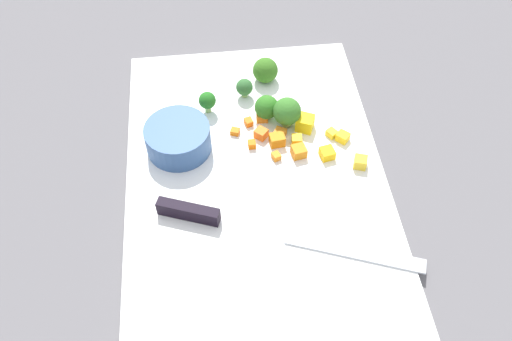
# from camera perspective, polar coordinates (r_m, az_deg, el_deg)

# --- Properties ---
(ground_plane) EXTENTS (4.00, 4.00, 0.00)m
(ground_plane) POSITION_cam_1_polar(r_m,az_deg,el_deg) (0.71, 0.00, -1.09)
(ground_plane) COLOR slate
(cutting_board) EXTENTS (0.51, 0.34, 0.01)m
(cutting_board) POSITION_cam_1_polar(r_m,az_deg,el_deg) (0.71, 0.00, -0.80)
(cutting_board) COLOR white
(cutting_board) RESTS_ON ground_plane
(prep_bowl) EXTENTS (0.09, 0.09, 0.04)m
(prep_bowl) POSITION_cam_1_polar(r_m,az_deg,el_deg) (0.72, -8.34, 3.42)
(prep_bowl) COLOR #375C92
(prep_bowl) RESTS_ON cutting_board
(chef_knife) EXTENTS (0.13, 0.31, 0.02)m
(chef_knife) POSITION_cam_1_polar(r_m,az_deg,el_deg) (0.65, -2.40, -5.58)
(chef_knife) COLOR silver
(chef_knife) RESTS_ON cutting_board
(carrot_dice_0) EXTENTS (0.01, 0.01, 0.01)m
(carrot_dice_0) POSITION_cam_1_polar(r_m,az_deg,el_deg) (0.72, 2.17, 1.54)
(carrot_dice_0) COLOR orange
(carrot_dice_0) RESTS_ON cutting_board
(carrot_dice_1) EXTENTS (0.01, 0.02, 0.01)m
(carrot_dice_1) POSITION_cam_1_polar(r_m,az_deg,el_deg) (0.76, 0.65, 5.74)
(carrot_dice_1) COLOR orange
(carrot_dice_1) RESTS_ON cutting_board
(carrot_dice_2) EXTENTS (0.02, 0.02, 0.01)m
(carrot_dice_2) POSITION_cam_1_polar(r_m,az_deg,el_deg) (0.72, 4.60, 2.05)
(carrot_dice_2) COLOR orange
(carrot_dice_2) RESTS_ON cutting_board
(carrot_dice_3) EXTENTS (0.02, 0.02, 0.02)m
(carrot_dice_3) POSITION_cam_1_polar(r_m,az_deg,el_deg) (0.73, 2.28, 3.29)
(carrot_dice_3) COLOR orange
(carrot_dice_3) RESTS_ON cutting_board
(carrot_dice_4) EXTENTS (0.01, 0.01, 0.01)m
(carrot_dice_4) POSITION_cam_1_polar(r_m,az_deg,el_deg) (0.73, -0.58, 2.80)
(carrot_dice_4) COLOR orange
(carrot_dice_4) RESTS_ON cutting_board
(carrot_dice_5) EXTENTS (0.02, 0.02, 0.01)m
(carrot_dice_5) POSITION_cam_1_polar(r_m,az_deg,el_deg) (0.74, 2.59, 4.03)
(carrot_dice_5) COLOR orange
(carrot_dice_5) RESTS_ON cutting_board
(carrot_dice_6) EXTENTS (0.02, 0.02, 0.01)m
(carrot_dice_6) POSITION_cam_1_polar(r_m,az_deg,el_deg) (0.74, 0.55, 3.97)
(carrot_dice_6) COLOR orange
(carrot_dice_6) RESTS_ON cutting_board
(carrot_dice_7) EXTENTS (0.01, 0.01, 0.01)m
(carrot_dice_7) POSITION_cam_1_polar(r_m,az_deg,el_deg) (0.74, -2.25, 4.18)
(carrot_dice_7) COLOR orange
(carrot_dice_7) RESTS_ON cutting_board
(carrot_dice_8) EXTENTS (0.01, 0.01, 0.01)m
(carrot_dice_8) POSITION_cam_1_polar(r_m,az_deg,el_deg) (0.76, -0.56, 5.22)
(carrot_dice_8) COLOR orange
(carrot_dice_8) RESTS_ON cutting_board
(pepper_dice_0) EXTENTS (0.02, 0.02, 0.01)m
(pepper_dice_0) POSITION_cam_1_polar(r_m,az_deg,el_deg) (0.72, 7.62, 1.84)
(pepper_dice_0) COLOR yellow
(pepper_dice_0) RESTS_ON cutting_board
(pepper_dice_1) EXTENTS (0.03, 0.03, 0.02)m
(pepper_dice_1) POSITION_cam_1_polar(r_m,az_deg,el_deg) (0.75, 5.25, 5.08)
(pepper_dice_1) COLOR yellow
(pepper_dice_1) RESTS_ON cutting_board
(pepper_dice_2) EXTENTS (0.02, 0.02, 0.01)m
(pepper_dice_2) POSITION_cam_1_polar(r_m,az_deg,el_deg) (0.74, 9.25, 3.56)
(pepper_dice_2) COLOR yellow
(pepper_dice_2) RESTS_ON cutting_board
(pepper_dice_3) EXTENTS (0.01, 0.01, 0.01)m
(pepper_dice_3) POSITION_cam_1_polar(r_m,az_deg,el_deg) (0.72, 4.89, 2.12)
(pepper_dice_3) COLOR yellow
(pepper_dice_3) RESTS_ON cutting_board
(pepper_dice_4) EXTENTS (0.02, 0.02, 0.01)m
(pepper_dice_4) POSITION_cam_1_polar(r_m,az_deg,el_deg) (0.75, 8.10, 3.96)
(pepper_dice_4) COLOR yellow
(pepper_dice_4) RESTS_ON cutting_board
(pepper_dice_5) EXTENTS (0.02, 0.02, 0.02)m
(pepper_dice_5) POSITION_cam_1_polar(r_m,az_deg,el_deg) (0.72, 11.12, 0.80)
(pepper_dice_5) COLOR yellow
(pepper_dice_5) RESTS_ON cutting_board
(pepper_dice_6) EXTENTS (0.02, 0.01, 0.01)m
(pepper_dice_6) POSITION_cam_1_polar(r_m,az_deg,el_deg) (0.73, 4.37, 3.22)
(pepper_dice_6) COLOR yellow
(pepper_dice_6) RESTS_ON cutting_board
(broccoli_floret_0) EXTENTS (0.02, 0.02, 0.03)m
(broccoli_floret_0) POSITION_cam_1_polar(r_m,az_deg,el_deg) (0.79, -1.29, 8.86)
(broccoli_floret_0) COLOR #8EB564
(broccoli_floret_0) RESTS_ON cutting_board
(broccoli_floret_1) EXTENTS (0.03, 0.03, 0.04)m
(broccoli_floret_1) POSITION_cam_1_polar(r_m,az_deg,el_deg) (0.75, 1.15, 6.75)
(broccoli_floret_1) COLOR #8CAC65
(broccoli_floret_1) RESTS_ON cutting_board
(broccoli_floret_2) EXTENTS (0.02, 0.02, 0.03)m
(broccoli_floret_2) POSITION_cam_1_polar(r_m,az_deg,el_deg) (0.77, -5.22, 7.42)
(broccoli_floret_2) COLOR #89AF5C
(broccoli_floret_2) RESTS_ON cutting_board
(broccoli_floret_3) EXTENTS (0.04, 0.04, 0.05)m
(broccoli_floret_3) POSITION_cam_1_polar(r_m,az_deg,el_deg) (0.74, 3.33, 6.27)
(broccoli_floret_3) COLOR #98BC63
(broccoli_floret_3) RESTS_ON cutting_board
(broccoli_floret_4) EXTENTS (0.04, 0.04, 0.04)m
(broccoli_floret_4) POSITION_cam_1_polar(r_m,az_deg,el_deg) (0.81, 1.01, 10.64)
(broccoli_floret_4) COLOR #86AF59
(broccoli_floret_4) RESTS_ON cutting_board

